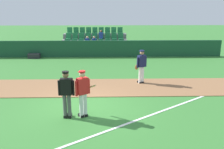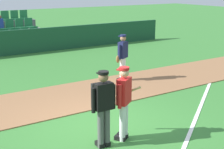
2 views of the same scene
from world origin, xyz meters
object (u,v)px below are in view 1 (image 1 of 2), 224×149
Objects in this scene: umpire_home_plate at (66,92)px; runner_navy_jersey at (141,66)px; equipment_bag at (34,56)px; batter_red_jersey at (83,92)px.

runner_navy_jersey is at bearing 51.16° from umpire_home_plate.
umpire_home_plate reaches higher than equipment_bag.
runner_navy_jersey reaches higher than equipment_bag.
equipment_bag is at bearing 111.18° from umpire_home_plate.
runner_navy_jersey is 1.96× the size of equipment_bag.
batter_red_jersey is 4.78m from runner_navy_jersey.
umpire_home_plate is 11.27m from equipment_bag.
batter_red_jersey is 1.96× the size of equipment_bag.
batter_red_jersey is 11.44m from equipment_bag.
umpire_home_plate is at bearing -128.84° from runner_navy_jersey.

